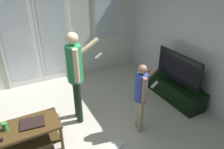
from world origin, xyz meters
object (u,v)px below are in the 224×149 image
object	(u,v)px
coffee_table	(25,133)
cup_near_edge	(5,126)
flat_screen_tv	(178,68)
tv_stand	(175,90)
person_adult	(76,71)
person_child	(141,93)
laptop_closed	(32,123)

from	to	relation	value
coffee_table	cup_near_edge	bearing A→B (deg)	168.65
coffee_table	flat_screen_tv	world-z (taller)	flat_screen_tv
tv_stand	person_adult	size ratio (longest dim) A/B	0.81
person_child	laptop_closed	xyz separation A→B (m)	(-1.62, 0.38, -0.25)
person_adult	flat_screen_tv	bearing A→B (deg)	-8.71
coffee_table	tv_stand	bearing A→B (deg)	0.88
person_adult	cup_near_edge	distance (m)	1.29
coffee_table	person_child	distance (m)	1.84
person_child	cup_near_edge	distance (m)	2.03
person_adult	laptop_closed	xyz separation A→B (m)	(-0.82, -0.35, -0.50)
tv_stand	laptop_closed	size ratio (longest dim) A/B	3.87
flat_screen_tv	cup_near_edge	size ratio (longest dim) A/B	9.18
tv_stand	laptop_closed	bearing A→B (deg)	-179.18
flat_screen_tv	cup_near_edge	xyz separation A→B (m)	(-3.15, -0.01, -0.18)
person_child	flat_screen_tv	bearing A→B (deg)	19.87
laptop_closed	person_adult	bearing A→B (deg)	30.04
tv_stand	flat_screen_tv	world-z (taller)	flat_screen_tv
flat_screen_tv	laptop_closed	xyz separation A→B (m)	(-2.80, -0.04, -0.23)
tv_stand	coffee_table	bearing A→B (deg)	-179.12
flat_screen_tv	person_child	bearing A→B (deg)	-160.13
laptop_closed	cup_near_edge	bearing A→B (deg)	-179.25
flat_screen_tv	laptop_closed	size ratio (longest dim) A/B	3.31
laptop_closed	cup_near_edge	distance (m)	0.36
laptop_closed	cup_near_edge	world-z (taller)	cup_near_edge
laptop_closed	flat_screen_tv	bearing A→B (deg)	7.95
cup_near_edge	flat_screen_tv	bearing A→B (deg)	0.10
coffee_table	laptop_closed	bearing A→B (deg)	1.99
tv_stand	flat_screen_tv	xyz separation A→B (m)	(-0.00, 0.00, 0.51)
person_child	laptop_closed	size ratio (longest dim) A/B	3.58
coffee_table	tv_stand	size ratio (longest dim) A/B	0.78
person_adult	cup_near_edge	xyz separation A→B (m)	(-1.17, -0.31, -0.45)
tv_stand	person_adult	xyz separation A→B (m)	(-1.98, 0.31, 0.78)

